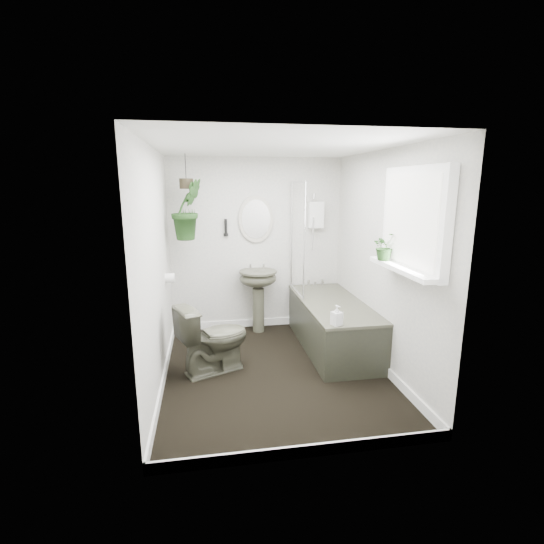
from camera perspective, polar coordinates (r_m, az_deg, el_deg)
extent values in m
cube|color=black|center=(4.35, 0.34, -14.19)|extent=(2.30, 2.80, 0.02)
cube|color=white|center=(3.90, 0.38, 17.87)|extent=(2.30, 2.80, 0.02)
cube|color=silver|center=(5.34, -2.25, 3.94)|extent=(2.30, 0.02, 2.30)
cube|color=silver|center=(2.63, 5.67, -5.14)|extent=(2.30, 0.02, 2.30)
cube|color=silver|center=(3.94, -16.49, 0.34)|extent=(0.02, 2.80, 2.30)
cube|color=silver|center=(4.32, 15.71, 1.42)|extent=(0.02, 2.80, 2.30)
cube|color=white|center=(4.32, 0.34, -13.48)|extent=(2.30, 2.80, 0.10)
cube|color=white|center=(5.39, 6.36, 8.23)|extent=(0.20, 0.10, 0.35)
ellipsoid|color=#B8B1A1|center=(5.26, -2.34, 7.65)|extent=(0.46, 0.03, 0.62)
cylinder|color=black|center=(5.22, -6.70, 6.44)|extent=(0.04, 0.04, 0.22)
cylinder|color=white|center=(4.67, -14.60, -0.84)|extent=(0.11, 0.11, 0.11)
cube|color=white|center=(3.60, 19.89, 7.07)|extent=(0.08, 1.00, 0.90)
cube|color=white|center=(3.63, 18.44, 0.48)|extent=(0.18, 1.00, 0.04)
cube|color=white|center=(3.58, 19.26, 7.08)|extent=(0.01, 0.86, 0.76)
imported|color=#414233|center=(4.24, -8.45, -9.36)|extent=(0.84, 0.67, 0.75)
imported|color=black|center=(3.85, 16.03, 3.60)|extent=(0.27, 0.25, 0.26)
imported|color=black|center=(4.84, -12.14, 8.85)|extent=(0.51, 0.49, 0.72)
imported|color=black|center=(3.97, 9.36, -6.21)|extent=(0.12, 0.12, 0.20)
cylinder|color=black|center=(4.83, -12.30, 12.39)|extent=(0.16, 0.16, 0.12)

